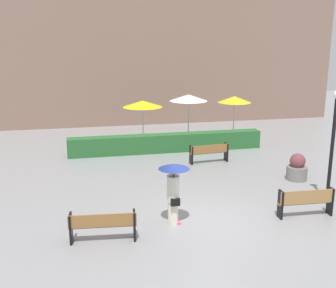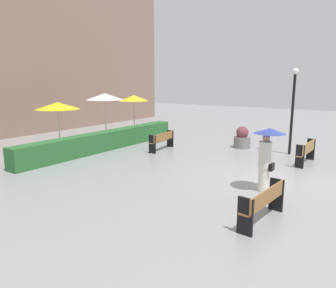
% 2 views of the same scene
% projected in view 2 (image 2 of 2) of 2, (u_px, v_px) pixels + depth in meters
% --- Properties ---
extents(ground_plane, '(60.00, 60.00, 0.00)m').
position_uv_depth(ground_plane, '(274.00, 183.00, 10.50)').
color(ground_plane, gray).
extents(bench_back_row, '(1.89, 0.52, 0.87)m').
position_uv_depth(bench_back_row, '(162.00, 139.00, 15.45)').
color(bench_back_row, olive).
rests_on(bench_back_row, ground).
extents(bench_near_right, '(1.83, 0.40, 0.92)m').
position_uv_depth(bench_near_right, '(307.00, 151.00, 12.85)').
color(bench_near_right, '#9E7242').
rests_on(bench_near_right, ground).
extents(bench_near_left, '(1.90, 0.54, 0.86)m').
position_uv_depth(bench_near_left, '(264.00, 202.00, 7.49)').
color(bench_near_left, olive).
rests_on(bench_near_left, ground).
extents(pedestrian_with_umbrella, '(0.93, 0.93, 1.96)m').
position_uv_depth(pedestrian_with_umbrella, '(267.00, 151.00, 9.47)').
color(pedestrian_with_umbrella, silver).
rests_on(pedestrian_with_umbrella, ground).
extents(planter_pot, '(0.82, 0.82, 1.09)m').
position_uv_depth(planter_pot, '(242.00, 139.00, 16.00)').
color(planter_pot, slate).
rests_on(planter_pot, ground).
extents(lamp_post, '(0.28, 0.28, 3.89)m').
position_uv_depth(lamp_post, '(293.00, 102.00, 14.20)').
color(lamp_post, black).
rests_on(lamp_post, ground).
extents(patio_umbrella_yellow, '(2.18, 2.18, 2.28)m').
position_uv_depth(patio_umbrella_yellow, '(58.00, 106.00, 15.95)').
color(patio_umbrella_yellow, silver).
rests_on(patio_umbrella_yellow, ground).
extents(patio_umbrella_white, '(2.03, 2.03, 2.67)m').
position_uv_depth(patio_umbrella_white, '(105.00, 97.00, 17.25)').
color(patio_umbrella_white, silver).
rests_on(patio_umbrella_white, ground).
extents(patio_umbrella_yellow_far, '(1.84, 1.84, 2.47)m').
position_uv_depth(patio_umbrella_yellow_far, '(134.00, 98.00, 19.64)').
color(patio_umbrella_yellow_far, silver).
rests_on(patio_umbrella_yellow_far, ground).
extents(hedge_strip, '(9.82, 0.70, 0.91)m').
position_uv_depth(hedge_strip, '(106.00, 141.00, 15.57)').
color(hedge_strip, '#28602D').
rests_on(hedge_strip, ground).
extents(building_facade, '(28.00, 1.20, 10.60)m').
position_uv_depth(building_facade, '(1.00, 46.00, 18.33)').
color(building_facade, '#846656').
rests_on(building_facade, ground).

